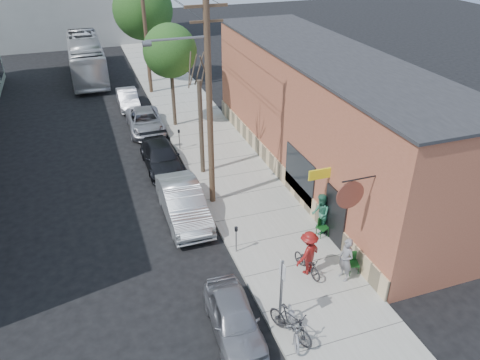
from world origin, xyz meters
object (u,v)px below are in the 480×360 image
object	(u,v)px
sign_post	(281,287)
car_4	(128,99)
utility_pole_near	(208,100)
patron_grey	(346,260)
car_1	(183,203)
cyclist	(308,253)
bus	(86,58)
parking_meter_far	(179,136)
tree_leafy_far	(143,10)
parking_meter_near	(236,235)
parked_bike_b	(294,324)
car_0	(234,318)
patron_green	(320,214)
car_2	(161,157)
patio_chair_b	(352,263)
tree_leafy_mid	(170,51)
patio_chair_a	(323,227)
tree_bare	(201,128)
car_3	(145,122)

from	to	relation	value
sign_post	car_4	xyz separation A→B (m)	(-2.05, 23.47, -1.18)
sign_post	utility_pole_near	xyz separation A→B (m)	(0.04, 8.53, 3.58)
patron_grey	car_1	distance (m)	8.00
patron_grey	car_1	xyz separation A→B (m)	(-4.86, 6.35, -0.24)
cyclist	bus	bearing A→B (deg)	-102.82
sign_post	parking_meter_far	bearing A→B (deg)	90.39
tree_leafy_far	utility_pole_near	bearing A→B (deg)	-91.16
parking_meter_near	parked_bike_b	size ratio (longest dim) A/B	0.62
utility_pole_near	car_0	xyz separation A→B (m)	(-1.59, -8.20, -4.76)
patron_green	sign_post	bearing A→B (deg)	-17.24
tree_leafy_far	car_4	size ratio (longest dim) A/B	2.07
parking_meter_near	tree_leafy_far	xyz separation A→B (m)	(0.55, 24.44, 5.00)
car_2	patio_chair_b	bearing A→B (deg)	-65.65
patio_chair_b	patron_green	world-z (taller)	patron_green
parked_bike_b	car_1	world-z (taller)	car_1
tree_leafy_mid	sign_post	bearing A→B (deg)	-91.38
parking_meter_near	tree_leafy_mid	bearing A→B (deg)	87.81
patio_chair_a	parking_meter_far	bearing A→B (deg)	87.02
parking_meter_far	bus	world-z (taller)	bus
parking_meter_far	patio_chair_a	world-z (taller)	parking_meter_far
bus	patio_chair_b	bearing A→B (deg)	-75.10
patio_chair_b	car_0	distance (m)	5.48
utility_pole_near	car_4	distance (m)	15.82
parking_meter_far	tree_leafy_mid	world-z (taller)	tree_leafy_mid
cyclist	car_0	distance (m)	4.13
tree_leafy_far	patron_grey	world-z (taller)	tree_leafy_far
tree_leafy_mid	car_1	xyz separation A→B (m)	(-2.00, -11.00, -4.26)
parking_meter_far	tree_bare	world-z (taller)	tree_bare
sign_post	tree_leafy_mid	bearing A→B (deg)	88.62
patio_chair_a	car_2	world-z (taller)	car_2
sign_post	patio_chair_b	distance (m)	4.28
parking_meter_near	car_1	distance (m)	3.68
patron_green	car_3	world-z (taller)	patron_green
tree_leafy_far	patio_chair_a	distance (m)	25.45
tree_leafy_mid	cyclist	bearing A→B (deg)	-84.22
utility_pole_near	patron_green	distance (m)	7.06
patio_chair_b	parked_bike_b	distance (m)	4.16
car_4	bus	size ratio (longest dim) A/B	0.34
car_2	parking_meter_far	bearing A→B (deg)	50.58
car_3	utility_pole_near	bearing A→B (deg)	-79.62
car_0	car_3	size ratio (longest dim) A/B	0.80
parking_meter_near	tree_leafy_far	size ratio (longest dim) A/B	0.15
patio_chair_a	patron_green	xyz separation A→B (m)	(0.00, 0.31, 0.51)
tree_bare	patio_chair_a	world-z (taller)	tree_bare
parked_bike_b	car_3	bearing A→B (deg)	110.55
patron_grey	patron_green	xyz separation A→B (m)	(0.54, 3.08, 0.03)
parking_meter_far	cyclist	world-z (taller)	cyclist
tree_bare	car_4	size ratio (longest dim) A/B	1.30
car_2	utility_pole_near	bearing A→B (deg)	-71.25
parking_meter_near	car_0	size ratio (longest dim) A/B	0.33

